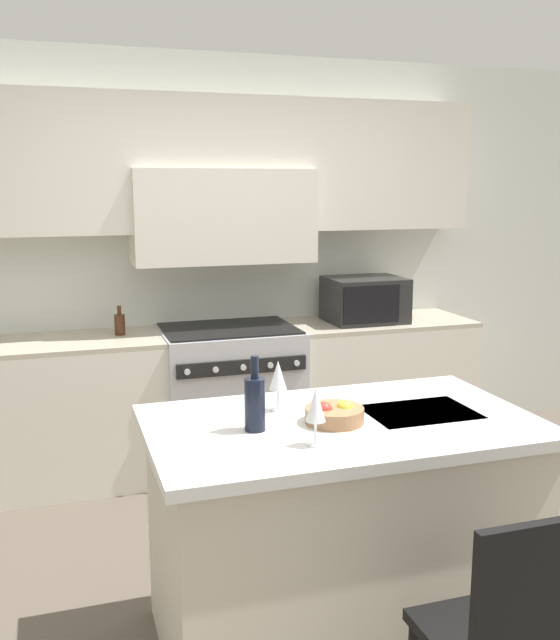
% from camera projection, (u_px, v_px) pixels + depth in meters
% --- Properties ---
extents(ground_plane, '(10.00, 10.00, 0.00)m').
position_uv_depth(ground_plane, '(328.00, 613.00, 3.13)').
color(ground_plane, brown).
extents(back_cabinetry, '(10.00, 0.46, 2.70)m').
position_uv_depth(back_cabinetry, '(218.00, 224.00, 4.75)').
color(back_cabinetry, silver).
rests_on(back_cabinetry, ground_plane).
extents(back_counter, '(3.43, 0.62, 0.92)m').
position_uv_depth(back_counter, '(229.00, 398.00, 4.73)').
color(back_counter, silver).
rests_on(back_counter, ground_plane).
extents(range_stove, '(0.88, 0.70, 0.94)m').
position_uv_depth(range_stove, '(230.00, 397.00, 4.71)').
color(range_stove, '#B7B7BC').
rests_on(range_stove, ground_plane).
extents(microwave, '(0.52, 0.42, 0.31)m').
position_uv_depth(microwave, '(365.00, 300.00, 4.90)').
color(microwave, black).
rests_on(microwave, back_counter).
extents(kitchen_island, '(1.53, 0.90, 0.94)m').
position_uv_depth(kitchen_island, '(340.00, 530.00, 2.89)').
color(kitchen_island, beige).
rests_on(kitchen_island, ground_plane).
extents(island_chair, '(0.42, 0.40, 0.93)m').
position_uv_depth(island_chair, '(508.00, 632.00, 2.15)').
color(island_chair, black).
rests_on(island_chair, ground_plane).
extents(wine_bottle, '(0.08, 0.08, 0.29)m').
position_uv_depth(wine_bottle, '(255.00, 402.00, 2.67)').
color(wine_bottle, black).
rests_on(wine_bottle, kitchen_island).
extents(wine_glass_near, '(0.07, 0.07, 0.21)m').
position_uv_depth(wine_glass_near, '(316.00, 407.00, 2.50)').
color(wine_glass_near, white).
rests_on(wine_glass_near, kitchen_island).
extents(wine_glass_far, '(0.07, 0.07, 0.21)m').
position_uv_depth(wine_glass_far, '(278.00, 377.00, 2.89)').
color(wine_glass_far, white).
rests_on(wine_glass_far, kitchen_island).
extents(fruit_bowl, '(0.23, 0.23, 0.09)m').
position_uv_depth(fruit_bowl, '(334.00, 414.00, 2.77)').
color(fruit_bowl, '#996B47').
rests_on(fruit_bowl, kitchen_island).
extents(oil_bottle_on_counter, '(0.07, 0.07, 0.19)m').
position_uv_depth(oil_bottle_on_counter, '(120.00, 324.00, 4.48)').
color(oil_bottle_on_counter, '#422314').
rests_on(oil_bottle_on_counter, back_counter).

